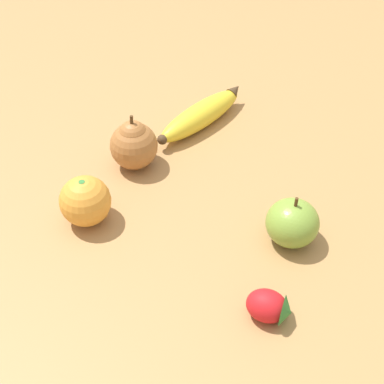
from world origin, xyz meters
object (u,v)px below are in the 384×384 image
at_px(apple, 292,223).
at_px(pear, 134,144).
at_px(orange, 85,201).
at_px(banana, 202,115).
at_px(strawberry, 270,307).

bearing_deg(apple, pear, -0.10).
xyz_separation_m(orange, pear, (0.02, -0.13, 0.01)).
distance_m(pear, apple, 0.27).
relative_size(banana, strawberry, 3.30).
relative_size(orange, apple, 0.93).
distance_m(strawberry, apple, 0.13).
distance_m(banana, pear, 0.15).
xyz_separation_m(orange, strawberry, (-0.29, -0.01, -0.02)).
height_order(banana, strawberry, banana).
height_order(strawberry, apple, apple).
height_order(pear, strawberry, pear).
distance_m(orange, apple, 0.28).
height_order(orange, pear, pear).
bearing_deg(strawberry, orange, 165.78).
bearing_deg(orange, banana, -90.30).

